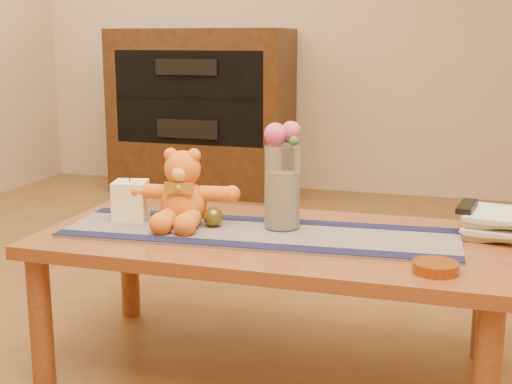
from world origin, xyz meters
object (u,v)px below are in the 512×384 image
(glass_vase, at_px, (282,187))
(bronze_ball, at_px, (213,217))
(amber_dish, at_px, (435,267))
(teddy_bear, at_px, (183,188))
(pillar_candle, at_px, (131,200))
(book_bottom, at_px, (466,229))
(tv_remote, at_px, (467,206))

(glass_vase, height_order, bronze_ball, glass_vase)
(glass_vase, height_order, amber_dish, glass_vase)
(teddy_bear, xyz_separation_m, bronze_ball, (0.11, -0.01, -0.08))
(pillar_candle, height_order, bronze_ball, pillar_candle)
(teddy_bear, distance_m, book_bottom, 0.89)
(pillar_candle, relative_size, glass_vase, 0.48)
(teddy_bear, bearing_deg, pillar_candle, 172.24)
(pillar_candle, distance_m, glass_vase, 0.51)
(tv_remote, height_order, amber_dish, tv_remote)
(bronze_ball, bearing_deg, glass_vase, 13.13)
(teddy_bear, height_order, pillar_candle, teddy_bear)
(bronze_ball, height_order, tv_remote, tv_remote)
(teddy_bear, distance_m, pillar_candle, 0.19)
(tv_remote, bearing_deg, book_bottom, 90.00)
(book_bottom, height_order, amber_dish, amber_dish)
(pillar_candle, xyz_separation_m, glass_vase, (0.50, 0.04, 0.07))
(teddy_bear, relative_size, bronze_ball, 5.42)
(pillar_candle, height_order, book_bottom, pillar_candle)
(tv_remote, bearing_deg, pillar_candle, -163.07)
(teddy_bear, relative_size, amber_dish, 2.85)
(glass_vase, bearing_deg, tv_remote, 13.74)
(tv_remote, relative_size, amber_dish, 1.35)
(teddy_bear, xyz_separation_m, tv_remote, (0.86, 0.17, -0.04))
(pillar_candle, relative_size, book_bottom, 0.56)
(bronze_ball, height_order, book_bottom, bronze_ball)
(bronze_ball, distance_m, amber_dish, 0.73)
(teddy_bear, relative_size, pillar_candle, 2.69)
(tv_remote, bearing_deg, bronze_ball, -158.78)
(tv_remote, xyz_separation_m, amber_dish, (-0.07, -0.41, -0.07))
(teddy_bear, height_order, tv_remote, teddy_bear)
(book_bottom, distance_m, tv_remote, 0.08)
(teddy_bear, relative_size, tv_remote, 2.11)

